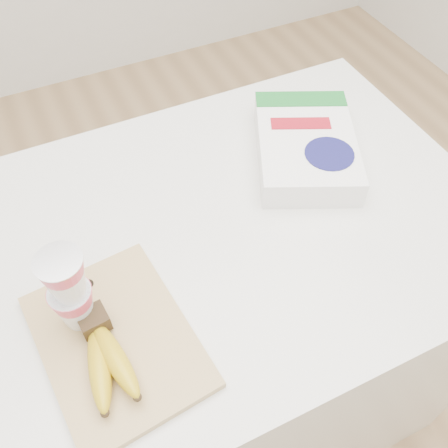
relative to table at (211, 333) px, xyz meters
name	(u,v)px	position (x,y,z in m)	size (l,w,h in m)	color
room	(196,15)	(0.00, 0.00, 0.90)	(4.00, 4.00, 4.00)	tan
table	(211,333)	(0.00, 0.00, 0.00)	(1.20, 0.80, 0.90)	silver
cutting_board	(116,341)	(-0.24, -0.16, 0.46)	(0.24, 0.32, 0.02)	tan
bananas	(105,356)	(-0.26, -0.19, 0.49)	(0.09, 0.19, 0.05)	#382816
yogurt_stack	(69,290)	(-0.28, -0.10, 0.56)	(0.08, 0.08, 0.17)	white
cereal_box	(306,146)	(0.29, 0.10, 0.48)	(0.32, 0.37, 0.07)	white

